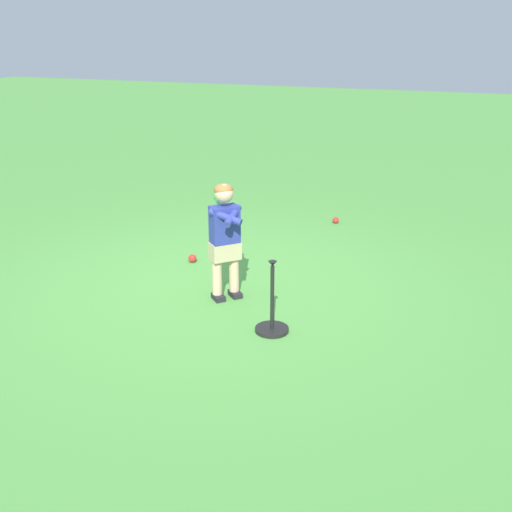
{
  "coord_description": "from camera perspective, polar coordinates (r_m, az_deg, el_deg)",
  "views": [
    {
      "loc": [
        5.03,
        2.36,
        2.37
      ],
      "look_at": [
        0.24,
        0.51,
        0.45
      ],
      "focal_mm": 43.3,
      "sensor_mm": 36.0,
      "label": 1
    }
  ],
  "objects": [
    {
      "name": "child_batter",
      "position": [
        5.53,
        -2.9,
        2.35
      ],
      "size": [
        0.53,
        0.44,
        1.08
      ],
      "color": "#232328",
      "rests_on": "ground"
    },
    {
      "name": "ground_plane",
      "position": [
        6.04,
        -3.71,
        -2.63
      ],
      "size": [
        40.0,
        40.0,
        0.0
      ],
      "primitive_type": "plane",
      "color": "#519942"
    },
    {
      "name": "play_ball_near_batter",
      "position": [
        7.94,
        7.37,
        3.31
      ],
      "size": [
        0.08,
        0.08,
        0.08
      ],
      "primitive_type": "sphere",
      "color": "red",
      "rests_on": "ground"
    },
    {
      "name": "play_ball_midfield",
      "position": [
        6.6,
        -5.9,
        -0.22
      ],
      "size": [
        0.09,
        0.09,
        0.09
      ],
      "primitive_type": "sphere",
      "color": "red",
      "rests_on": "ground"
    },
    {
      "name": "batting_tee",
      "position": [
        5.09,
        1.49,
        -5.91
      ],
      "size": [
        0.28,
        0.28,
        0.62
      ],
      "color": "black",
      "rests_on": "ground"
    }
  ]
}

